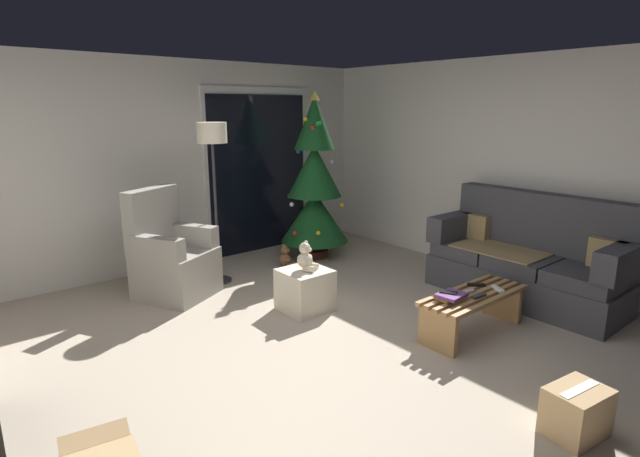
# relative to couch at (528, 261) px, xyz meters

# --- Properties ---
(ground_plane) EXTENTS (7.00, 7.00, 0.00)m
(ground_plane) POSITION_rel_couch_xyz_m (-2.32, 0.35, -0.40)
(ground_plane) COLOR #B2A38E
(wall_back) EXTENTS (5.72, 0.12, 2.50)m
(wall_back) POSITION_rel_couch_xyz_m (-2.32, 3.41, 0.85)
(wall_back) COLOR silver
(wall_back) RESTS_ON ground
(wall_right) EXTENTS (0.12, 6.00, 2.50)m
(wall_right) POSITION_rel_couch_xyz_m (0.54, 0.35, 0.85)
(wall_right) COLOR silver
(wall_right) RESTS_ON ground
(patio_door_frame) EXTENTS (1.60, 0.02, 2.20)m
(patio_door_frame) POSITION_rel_couch_xyz_m (-1.09, 3.33, 0.70)
(patio_door_frame) COLOR silver
(patio_door_frame) RESTS_ON ground
(patio_door_glass) EXTENTS (1.50, 0.02, 2.10)m
(patio_door_glass) POSITION_rel_couch_xyz_m (-1.09, 3.32, 0.65)
(patio_door_glass) COLOR black
(patio_door_glass) RESTS_ON ground
(couch) EXTENTS (0.79, 1.95, 1.08)m
(couch) POSITION_rel_couch_xyz_m (0.00, 0.00, 0.00)
(couch) COLOR #3D3D42
(couch) RESTS_ON ground
(coffee_table) EXTENTS (1.10, 0.40, 0.37)m
(coffee_table) POSITION_rel_couch_xyz_m (-1.16, -0.12, -0.15)
(coffee_table) COLOR #9E7547
(coffee_table) RESTS_ON ground
(remote_white) EXTENTS (0.12, 0.16, 0.02)m
(remote_white) POSITION_rel_couch_xyz_m (-0.93, -0.21, -0.01)
(remote_white) COLOR silver
(remote_white) RESTS_ON coffee_table
(remote_graphite) EXTENTS (0.16, 0.05, 0.02)m
(remote_graphite) POSITION_rel_couch_xyz_m (-1.21, -0.20, -0.01)
(remote_graphite) COLOR #333338
(remote_graphite) RESTS_ON coffee_table
(remote_black) EXTENTS (0.14, 0.14, 0.02)m
(remote_black) POSITION_rel_couch_xyz_m (-0.99, -0.03, -0.01)
(remote_black) COLOR black
(remote_black) RESTS_ON coffee_table
(remote_silver) EXTENTS (0.16, 0.07, 0.02)m
(remote_silver) POSITION_rel_couch_xyz_m (-1.20, -0.09, -0.01)
(remote_silver) COLOR #ADADB2
(remote_silver) RESTS_ON coffee_table
(book_stack) EXTENTS (0.26, 0.22, 0.06)m
(book_stack) POSITION_rel_couch_xyz_m (-1.44, -0.08, 0.00)
(book_stack) COLOR #B79333
(book_stack) RESTS_ON coffee_table
(cell_phone) EXTENTS (0.13, 0.16, 0.01)m
(cell_phone) POSITION_rel_couch_xyz_m (-1.45, -0.07, 0.04)
(cell_phone) COLOR black
(cell_phone) RESTS_ON book_stack
(christmas_tree) EXTENTS (0.88, 0.88, 2.14)m
(christmas_tree) POSITION_rel_couch_xyz_m (-0.75, 2.55, 0.54)
(christmas_tree) COLOR #4C1E19
(christmas_tree) RESTS_ON ground
(armchair) EXTENTS (0.92, 0.92, 1.13)m
(armchair) POSITION_rel_couch_xyz_m (-2.78, 2.43, 0.00)
(armchair) COLOR gray
(armchair) RESTS_ON ground
(floor_lamp) EXTENTS (0.32, 0.32, 1.78)m
(floor_lamp) POSITION_rel_couch_xyz_m (-2.21, 2.50, 1.11)
(floor_lamp) COLOR #2D2D30
(floor_lamp) RESTS_ON ground
(ottoman) EXTENTS (0.44, 0.44, 0.41)m
(ottoman) POSITION_rel_couch_xyz_m (-1.96, 1.23, -0.19)
(ottoman) COLOR beige
(ottoman) RESTS_ON ground
(teddy_bear_cream) EXTENTS (0.21, 0.22, 0.29)m
(teddy_bear_cream) POSITION_rel_couch_xyz_m (-1.95, 1.22, 0.13)
(teddy_bear_cream) COLOR beige
(teddy_bear_cream) RESTS_ON ottoman
(teddy_bear_chestnut_by_tree) EXTENTS (0.21, 0.20, 0.29)m
(teddy_bear_chestnut_by_tree) POSITION_rel_couch_xyz_m (-1.31, 2.44, -0.28)
(teddy_bear_chestnut_by_tree) COLOR brown
(teddy_bear_chestnut_by_tree) RESTS_ON ground
(cardboard_box_taped_mid_floor) EXTENTS (0.40, 0.32, 0.31)m
(cardboard_box_taped_mid_floor) POSITION_rel_couch_xyz_m (-1.89, -1.33, -0.25)
(cardboard_box_taped_mid_floor) COLOR tan
(cardboard_box_taped_mid_floor) RESTS_ON ground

